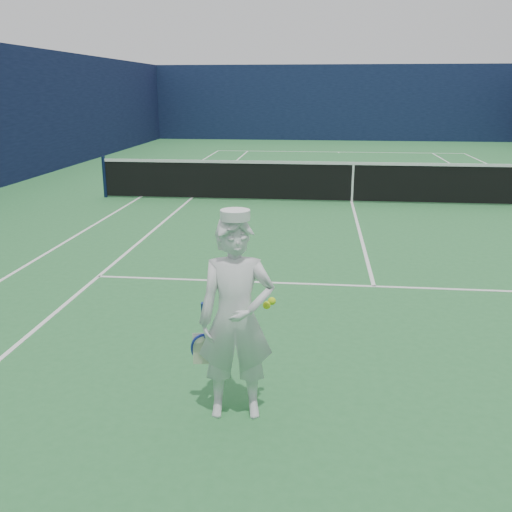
{
  "coord_description": "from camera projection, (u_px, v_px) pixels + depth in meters",
  "views": [
    {
      "loc": [
        -0.83,
        -14.28,
        2.74
      ],
      "look_at": [
        -1.49,
        -8.4,
        1.0
      ],
      "focal_mm": 40.0,
      "sensor_mm": 36.0,
      "label": 1
    }
  ],
  "objects": [
    {
      "name": "court_markings",
      "position": [
        352.0,
        202.0,
        14.3
      ],
      "size": [
        11.03,
        23.83,
        0.01
      ],
      "color": "white",
      "rests_on": "ground"
    },
    {
      "name": "windscreen_fence",
      "position": [
        356.0,
        121.0,
        13.74
      ],
      "size": [
        20.12,
        36.12,
        4.0
      ],
      "color": "#0F1838",
      "rests_on": "ground"
    },
    {
      "name": "tennis_net",
      "position": [
        353.0,
        180.0,
        14.15
      ],
      "size": [
        12.88,
        0.09,
        1.07
      ],
      "color": "#141E4C",
      "rests_on": "ground"
    },
    {
      "name": "tennis_player",
      "position": [
        236.0,
        319.0,
        4.77
      ],
      "size": [
        0.8,
        0.51,
        1.82
      ],
      "rotation": [
        0.0,
        0.0,
        0.14
      ],
      "color": "white",
      "rests_on": "ground"
    },
    {
      "name": "ground",
      "position": [
        352.0,
        202.0,
        14.3
      ],
      "size": [
        80.0,
        80.0,
        0.0
      ],
      "primitive_type": "plane",
      "color": "#2C733A",
      "rests_on": "ground"
    }
  ]
}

